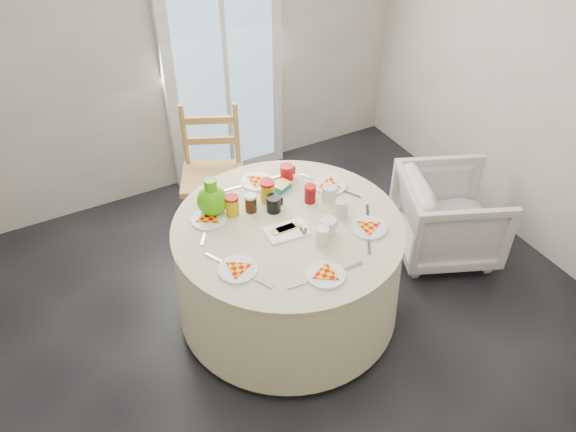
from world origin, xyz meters
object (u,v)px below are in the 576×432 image
table (288,268)px  armchair (450,208)px  wooden_chair (213,179)px  green_pitcher (212,195)px

table → armchair: size_ratio=2.02×
wooden_chair → armchair: bearing=-11.9°
wooden_chair → green_pitcher: (-0.26, -0.70, 0.40)m
green_pitcher → wooden_chair: bearing=65.4°
armchair → table: bearing=112.1°
table → armchair: bearing=-1.1°
table → green_pitcher: green_pitcher is taller
armchair → green_pitcher: 1.75m
table → armchair: 1.30m
wooden_chair → armchair: wooden_chair is taller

